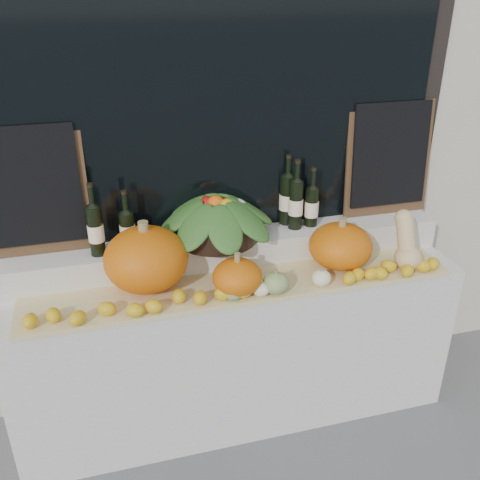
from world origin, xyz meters
name	(u,v)px	position (x,y,z in m)	size (l,w,h in m)	color
display_sill	(236,346)	(0.00, 1.52, 0.44)	(2.30, 0.55, 0.88)	silver
rear_tier	(229,249)	(0.00, 1.68, 0.96)	(2.30, 0.25, 0.16)	silver
straw_bedding	(243,286)	(0.00, 1.40, 0.89)	(2.10, 0.32, 0.03)	tan
pumpkin_left	(146,259)	(-0.45, 1.49, 1.06)	(0.40, 0.40, 0.31)	#D7640B
pumpkin_right	(340,246)	(0.53, 1.44, 1.02)	(0.32, 0.32, 0.23)	#D7640B
pumpkin_center	(237,277)	(-0.04, 1.33, 0.99)	(0.23, 0.23, 0.17)	#D7640B
butternut_squash	(407,244)	(0.85, 1.36, 1.03)	(0.14, 0.20, 0.29)	#E2BA85
decorative_gourds	(262,284)	(0.06, 1.29, 0.96)	(0.53, 0.14, 0.17)	#2F651E
lemon_heap	(249,290)	(0.00, 1.29, 0.94)	(2.20, 0.16, 0.06)	gold
produce_bowl	(216,217)	(-0.07, 1.66, 1.16)	(0.64, 0.64, 0.24)	black
wine_bottle_far_left	(96,230)	(-0.66, 1.64, 1.17)	(0.08, 0.08, 0.36)	black
wine_bottle_near_left	(128,230)	(-0.51, 1.66, 1.14)	(0.08, 0.08, 0.30)	black
wine_bottle_tall	(287,199)	(0.34, 1.74, 1.18)	(0.08, 0.08, 0.38)	black
wine_bottle_near_right	(296,204)	(0.36, 1.67, 1.18)	(0.08, 0.08, 0.38)	black
wine_bottle_far_right	(311,206)	(0.46, 1.68, 1.15)	(0.08, 0.08, 0.32)	black
chalkboard_left	(32,189)	(-0.92, 1.74, 1.36)	(0.50, 0.08, 0.62)	#4C331E
chalkboard_right	(389,157)	(0.92, 1.74, 1.36)	(0.50, 0.08, 0.62)	#4C331E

